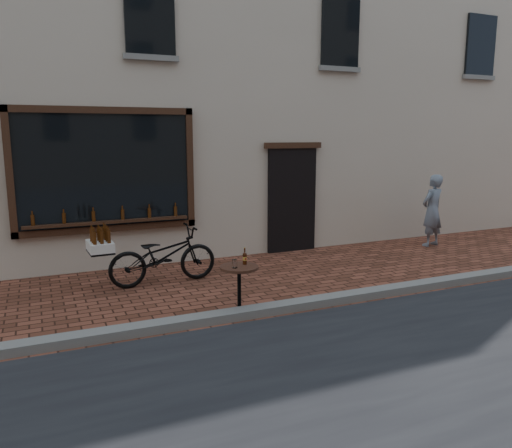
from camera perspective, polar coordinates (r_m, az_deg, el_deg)
name	(u,v)px	position (r m, az deg, el deg)	size (l,w,h in m)	color
ground	(286,316)	(7.08, 3.49, -10.45)	(90.00, 90.00, 0.00)	#4D2619
kerb	(280,307)	(7.23, 2.76, -9.50)	(90.00, 0.25, 0.12)	slate
shop_building	(164,27)	(12.98, -10.49, 21.24)	(28.00, 6.20, 10.00)	#C0AD97
cargo_bicycle	(161,255)	(8.53, -10.80, -3.53)	(2.14, 0.74, 1.03)	black
bistro_table	(239,280)	(7.00, -1.92, -6.40)	(0.54, 0.54, 0.93)	black
pedestrian	(432,210)	(11.84, 19.50, 1.47)	(0.59, 0.39, 1.61)	slate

